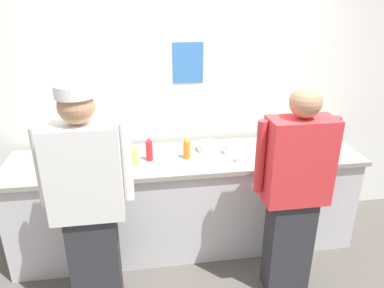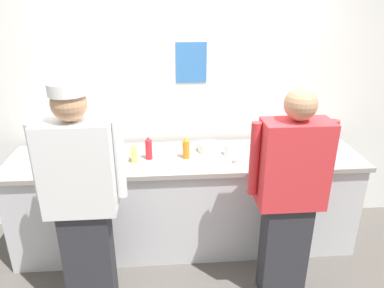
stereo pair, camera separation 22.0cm
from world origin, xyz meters
The scene contains 15 objects.
ground_plane centered at (0.00, 0.00, 0.00)m, with size 9.00×9.00×0.00m, color #514C47.
wall_back centered at (0.00, 0.86, 1.47)m, with size 4.87×0.11×2.94m.
prep_counter centered at (0.00, 0.37, 0.46)m, with size 3.11×0.71×0.91m.
chef_near_left centered at (-0.77, -0.30, 0.93)m, with size 0.62×0.24×1.74m.
chef_center centered at (0.71, -0.30, 0.89)m, with size 0.61×0.24×1.68m.
plate_stack_front centered at (0.22, 0.48, 0.95)m, with size 0.20×0.20×0.07m.
mixing_bowl_steel centered at (0.88, 0.29, 0.97)m, with size 0.31×0.31×0.12m, color #B7BABF.
sheet_tray centered at (-0.75, 0.37, 0.92)m, with size 0.54×0.34×0.02m, color #B7BABF.
squeeze_bottle_primary centered at (-0.32, 0.35, 1.01)m, with size 0.06×0.06×0.21m.
squeeze_bottle_secondary centered at (0.00, 0.35, 1.00)m, with size 0.06×0.06×0.20m.
squeeze_bottle_spare centered at (-0.44, 0.29, 1.00)m, with size 0.05×0.05×0.18m.
ramekin_yellow_sauce centered at (0.44, 0.22, 0.93)m, with size 0.08×0.08×0.04m.
ramekin_green_sauce centered at (1.12, 0.26, 0.94)m, with size 0.08×0.08×0.05m.
deli_cup centered at (0.38, 0.39, 0.96)m, with size 0.09×0.09×0.09m, color white.
chefs_knife centered at (1.09, 0.52, 0.92)m, with size 0.28×0.03×0.02m.
Camera 1 is at (-0.39, -2.48, 2.23)m, focal length 33.62 mm.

